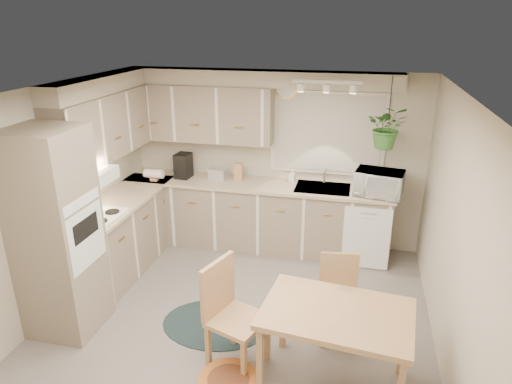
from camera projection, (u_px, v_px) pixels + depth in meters
floor at (235, 325)px, 4.79m from camera, size 4.20×4.20×0.00m
ceiling at (231, 94)px, 3.93m from camera, size 4.20×4.20×0.00m
wall_back at (274, 159)px, 6.27m from camera, size 4.00×0.04×2.40m
wall_front at (127, 379)px, 2.45m from camera, size 4.00×0.04×2.40m
wall_left at (50, 203)px, 4.78m from camera, size 0.04×4.20×2.40m
wall_right at (456, 242)px, 3.94m from camera, size 0.04×4.20×2.40m
base_cab_left at (124, 234)px, 5.78m from camera, size 0.60×1.85×0.90m
base_cab_back at (255, 216)px, 6.31m from camera, size 3.60×0.60×0.90m
counter_left at (121, 200)px, 5.61m from camera, size 0.64×1.89×0.04m
counter_back at (255, 184)px, 6.13m from camera, size 3.64×0.64×0.04m
oven_stack at (57, 234)px, 4.42m from camera, size 0.65×0.65×2.10m
wall_oven_face at (86, 238)px, 4.36m from camera, size 0.02×0.56×0.58m
upper_cab_left at (108, 125)px, 5.43m from camera, size 0.35×2.00×0.75m
upper_cab_back at (199, 113)px, 6.10m from camera, size 2.00×0.35×0.75m
soffit_left at (101, 84)px, 5.27m from camera, size 0.30×2.00×0.20m
soffit_back at (258, 78)px, 5.78m from camera, size 3.60×0.30×0.20m
cooktop at (96, 217)px, 5.08m from camera, size 0.52×0.58×0.02m
range_hood at (89, 178)px, 4.92m from camera, size 0.40×0.60×0.14m
window_blinds at (327, 134)px, 5.95m from camera, size 1.40×0.02×1.00m
window_frame at (327, 134)px, 5.96m from camera, size 1.50×0.02×1.10m
sink at (322, 191)px, 5.96m from camera, size 0.70×0.48×0.10m
dishwasher_front at (366, 239)px, 5.72m from camera, size 0.58×0.02×0.83m
track_light_bar at (327, 82)px, 5.22m from camera, size 0.80×0.04×0.04m
wall_clock at (287, 87)px, 5.86m from camera, size 0.30×0.03×0.30m
dining_table at (334, 349)px, 3.87m from camera, size 1.30×0.94×0.77m
chair_left at (238, 318)px, 4.07m from camera, size 0.61×0.61×1.02m
chair_back at (339, 300)px, 4.46m from camera, size 0.45×0.45×0.85m
braided_rug at (216, 324)px, 4.79m from camera, size 1.17×0.90×0.01m
pet_bed at (229, 384)px, 3.93m from camera, size 0.62×0.62×0.12m
microwave at (379, 180)px, 5.64m from camera, size 0.62×0.42×0.39m
soap_bottle at (292, 179)px, 6.16m from camera, size 0.08×0.18×0.08m
hanging_plant at (387, 132)px, 5.41m from camera, size 0.47×0.52×0.40m
coffee_maker at (183, 166)px, 6.29m from camera, size 0.21×0.25×0.34m
toaster at (218, 174)px, 6.24m from camera, size 0.27×0.19×0.15m
knife_block at (239, 172)px, 6.19m from camera, size 0.12×0.12×0.24m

